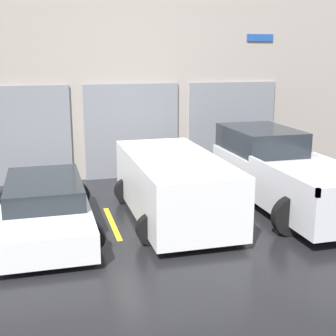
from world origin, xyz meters
TOP-DOWN VIEW (x-y plane):
  - ground_plane at (0.00, 0.00)m, footprint 28.00×28.00m
  - shophouse_building at (-0.01, 3.29)m, footprint 14.59×0.68m
  - pickup_truck at (2.94, -0.76)m, footprint 2.49×5.55m
  - sedan_white at (-2.94, -1.04)m, footprint 2.22×4.76m
  - sedan_side at (0.00, -1.06)m, footprint 2.37×4.58m
  - parking_stripe_left at (-1.47, -1.07)m, footprint 0.12×2.20m
  - parking_stripe_centre at (1.47, -1.07)m, footprint 0.12×2.20m
  - parking_stripe_right at (4.41, -1.07)m, footprint 0.12×2.20m

SIDE VIEW (x-z plane):
  - ground_plane at x=0.00m, z-range 0.00..0.00m
  - parking_stripe_left at x=-1.47m, z-range 0.00..0.01m
  - parking_stripe_centre at x=1.47m, z-range 0.00..0.01m
  - parking_stripe_right at x=4.41m, z-range 0.00..0.01m
  - sedan_white at x=-2.94m, z-range -0.02..1.10m
  - sedan_side at x=0.00m, z-range 0.07..1.57m
  - pickup_truck at x=2.94m, z-range -0.05..1.76m
  - shophouse_building at x=-0.01m, z-range -0.05..5.63m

